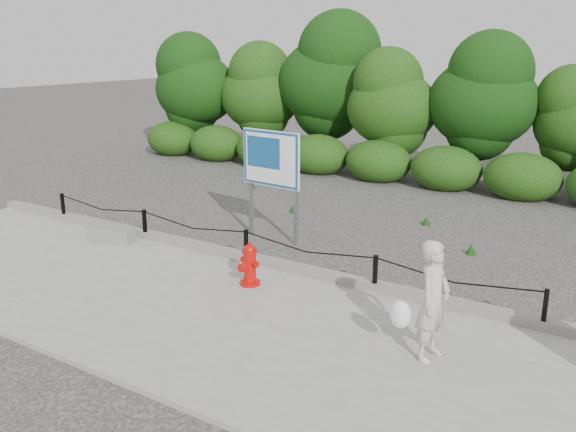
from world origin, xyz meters
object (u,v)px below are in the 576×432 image
at_px(fire_hydrant, 249,265).
at_px(pedestrian, 431,302).
at_px(concrete_block, 111,234).
at_px(advertising_sign, 271,164).

height_order(fire_hydrant, pedestrian, pedestrian).
bearing_deg(concrete_block, pedestrian, -8.83).
height_order(concrete_block, advertising_sign, advertising_sign).
distance_m(fire_hydrant, concrete_block, 3.63).
bearing_deg(advertising_sign, pedestrian, -29.50).
distance_m(pedestrian, advertising_sign, 5.45).
bearing_deg(advertising_sign, concrete_block, -135.01).
xyz_separation_m(concrete_block, advertising_sign, (2.44, 2.02, 1.34)).
height_order(pedestrian, concrete_block, pedestrian).
bearing_deg(concrete_block, advertising_sign, 39.64).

